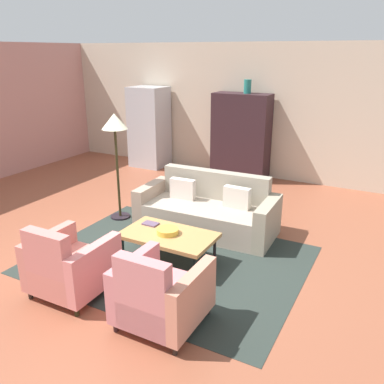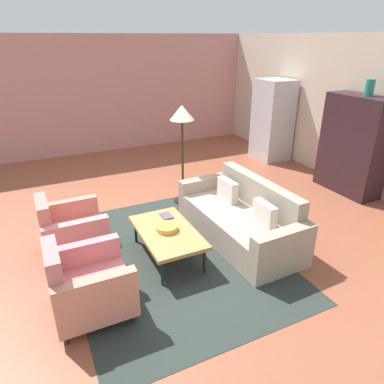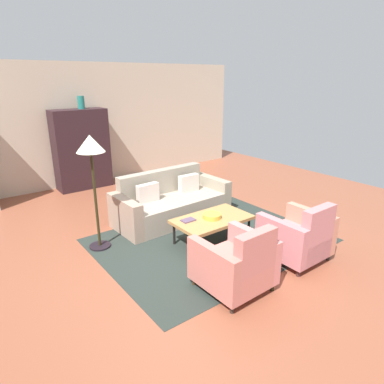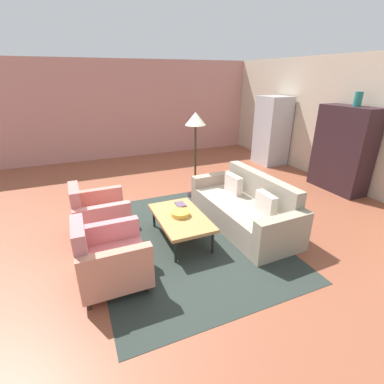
{
  "view_description": "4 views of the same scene",
  "coord_description": "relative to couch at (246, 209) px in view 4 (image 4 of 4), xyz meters",
  "views": [
    {
      "loc": [
        3.07,
        -3.99,
        2.63
      ],
      "look_at": [
        0.6,
        0.63,
        0.78
      ],
      "focal_mm": 37.61,
      "sensor_mm": 36.0,
      "label": 1
    },
    {
      "loc": [
        4.29,
        -1.41,
        2.73
      ],
      "look_at": [
        0.39,
        0.46,
        0.79
      ],
      "focal_mm": 32.5,
      "sensor_mm": 36.0,
      "label": 2
    },
    {
      "loc": [
        -2.58,
        -3.65,
        2.48
      ],
      "look_at": [
        0.4,
        0.28,
        0.79
      ],
      "focal_mm": 31.66,
      "sensor_mm": 36.0,
      "label": 3
    },
    {
      "loc": [
        4.11,
        -1.31,
        2.38
      ],
      "look_at": [
        0.47,
        0.24,
        0.71
      ],
      "focal_mm": 26.11,
      "sensor_mm": 36.0,
      "label": 4
    }
  ],
  "objects": [
    {
      "name": "armchair_left",
      "position": [
        -0.6,
        -2.35,
        0.06
      ],
      "size": [
        0.81,
        0.81,
        0.88
      ],
      "rotation": [
        0.0,
        0.0,
        0.01
      ],
      "color": "#3D2B18",
      "rests_on": "ground"
    },
    {
      "name": "area_rug",
      "position": [
        0.0,
        -1.14,
        -0.28
      ],
      "size": [
        3.4,
        2.6,
        0.01
      ],
      "primitive_type": "cube",
      "color": "#29322D",
      "rests_on": "ground"
    },
    {
      "name": "ground_plane",
      "position": [
        -0.58,
        -1.19,
        -0.29
      ],
      "size": [
        11.03,
        11.03,
        0.0
      ],
      "primitive_type": "plane",
      "color": "brown"
    },
    {
      "name": "floor_lamp",
      "position": [
        -1.49,
        -0.29,
        1.16
      ],
      "size": [
        0.4,
        0.4,
        1.72
      ],
      "color": "black",
      "rests_on": "ground"
    },
    {
      "name": "cabinet",
      "position": [
        -0.58,
        2.75,
        0.61
      ],
      "size": [
        1.2,
        0.51,
        1.8
      ],
      "color": "#2E1C21",
      "rests_on": "ground"
    },
    {
      "name": "couch",
      "position": [
        0.0,
        0.0,
        0.0
      ],
      "size": [
        2.13,
        0.97,
        0.86
      ],
      "rotation": [
        0.0,
        0.0,
        3.18
      ],
      "color": "#A19381",
      "rests_on": "ground"
    },
    {
      "name": "coffee_table",
      "position": [
        0.0,
        -1.19,
        0.08
      ],
      "size": [
        1.2,
        0.7,
        0.4
      ],
      "color": "black",
      "rests_on": "ground"
    },
    {
      "name": "armchair_right",
      "position": [
        0.6,
        -2.35,
        0.06
      ],
      "size": [
        0.8,
        0.8,
        0.88
      ],
      "rotation": [
        0.0,
        0.0,
        -0.0
      ],
      "color": "black",
      "rests_on": "ground"
    },
    {
      "name": "refrigerator",
      "position": [
        -2.84,
        2.65,
        0.64
      ],
      "size": [
        0.8,
        0.73,
        1.85
      ],
      "color": "#B7BABF",
      "rests_on": "ground"
    },
    {
      "name": "fruit_bowl",
      "position": [
        -0.01,
        -1.19,
        0.15
      ],
      "size": [
        0.28,
        0.28,
        0.07
      ],
      "primitive_type": "cylinder",
      "color": "gold",
      "rests_on": "coffee_table"
    },
    {
      "name": "wall_left",
      "position": [
        -5.18,
        -1.19,
        1.11
      ],
      "size": [
        0.12,
        8.58,
        2.8
      ],
      "primitive_type": "cube",
      "color": "tan",
      "rests_on": "ground"
    },
    {
      "name": "book_stack",
      "position": [
        -0.36,
        -1.05,
        0.12
      ],
      "size": [
        0.21,
        0.14,
        0.02
      ],
      "color": "#5B465E",
      "rests_on": "coffee_table"
    },
    {
      "name": "vase_tall",
      "position": [
        -0.48,
        2.75,
        1.65
      ],
      "size": [
        0.15,
        0.15,
        0.28
      ],
      "primitive_type": "cylinder",
      "color": "#23776D",
      "rests_on": "cabinet"
    },
    {
      "name": "wall_back",
      "position": [
        -0.58,
        3.1,
        1.11
      ],
      "size": [
        9.19,
        0.12,
        2.8
      ],
      "primitive_type": "cube",
      "color": "beige",
      "rests_on": "ground"
    }
  ]
}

